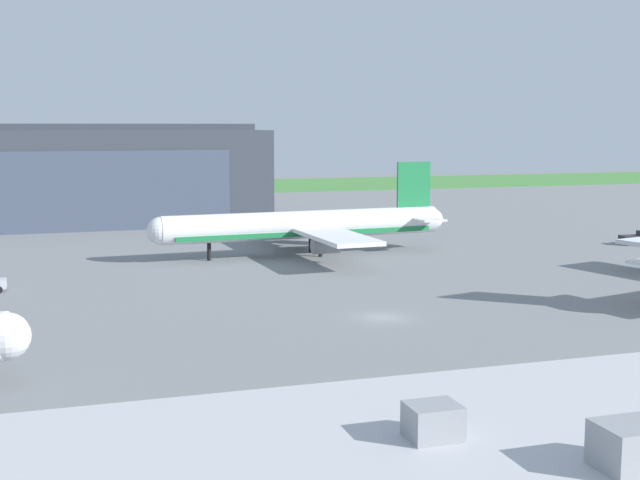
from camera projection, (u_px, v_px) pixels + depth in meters
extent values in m
plane|color=slate|center=(382.00, 317.00, 80.29)|extent=(440.00, 440.00, 0.00)
cube|color=#48863E|center=(159.00, 188.00, 246.68)|extent=(440.00, 56.00, 0.08)
cube|color=#383D47|center=(73.00, 175.00, 161.90)|extent=(70.01, 39.33, 17.36)
cube|color=#424C60|center=(76.00, 192.00, 143.43)|extent=(53.21, 0.30, 13.89)
cube|color=#383D47|center=(71.00, 127.00, 160.64)|extent=(70.01, 9.44, 1.20)
sphere|color=silver|center=(6.00, 336.00, 58.57)|extent=(3.38, 3.38, 3.38)
cylinder|color=white|center=(305.00, 225.00, 118.28)|extent=(40.68, 5.86, 3.90)
sphere|color=white|center=(161.00, 231.00, 111.27)|extent=(3.74, 3.74, 3.74)
sphere|color=white|center=(433.00, 219.00, 125.29)|extent=(3.04, 3.04, 3.04)
cube|color=#1E7A42|center=(305.00, 232.00, 118.43)|extent=(37.44, 5.74, 0.68)
cube|color=#1E7A42|center=(414.00, 184.00, 123.45)|extent=(5.28, 0.66, 6.63)
cube|color=white|center=(409.00, 215.00, 127.12)|extent=(3.91, 5.63, 0.28)
cube|color=white|center=(427.00, 219.00, 121.67)|extent=(3.91, 5.63, 0.28)
cube|color=white|center=(288.00, 220.00, 127.77)|extent=(7.33, 17.85, 0.56)
cube|color=white|center=(336.00, 236.00, 109.48)|extent=(7.33, 17.85, 0.56)
cylinder|color=gray|center=(286.00, 231.00, 126.38)|extent=(3.81, 2.32, 2.15)
cylinder|color=gray|center=(326.00, 246.00, 110.69)|extent=(3.81, 2.32, 2.15)
cylinder|color=black|center=(209.00, 252.00, 113.94)|extent=(0.56, 0.56, 2.40)
cylinder|color=black|center=(311.00, 244.00, 121.17)|extent=(0.56, 0.56, 2.40)
cylinder|color=black|center=(320.00, 248.00, 117.37)|extent=(0.56, 0.56, 2.40)
cube|color=#28282D|center=(630.00, 239.00, 129.13)|extent=(3.26, 2.57, 1.05)
cylinder|color=black|center=(638.00, 241.00, 130.66)|extent=(0.82, 0.37, 0.79)
cylinder|color=black|center=(630.00, 243.00, 127.96)|extent=(0.82, 0.37, 0.79)
cylinder|color=black|center=(623.00, 241.00, 130.25)|extent=(0.82, 0.37, 0.79)
cylinder|color=black|center=(0.00, 286.00, 93.77)|extent=(0.75, 0.26, 0.75)
cube|color=gray|center=(433.00, 421.00, 26.77)|extent=(1.68, 1.40, 1.12)
cube|color=gray|center=(632.00, 446.00, 24.35)|extent=(2.05, 1.70, 1.36)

